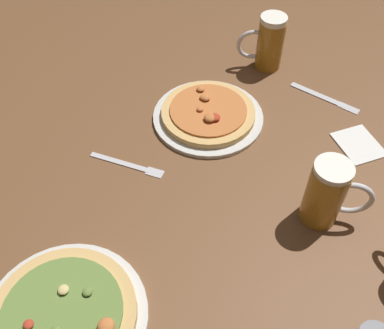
{
  "coord_description": "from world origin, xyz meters",
  "views": [
    {
      "loc": [
        -0.13,
        -0.71,
        0.86
      ],
      "look_at": [
        0.0,
        0.0,
        0.02
      ],
      "focal_mm": 42.0,
      "sensor_mm": 36.0,
      "label": 1
    }
  ],
  "objects_px": {
    "pizza_plate_near": "(64,316)",
    "knife_right": "(325,97)",
    "napkin_folded": "(359,144)",
    "fork_left": "(128,164)",
    "pizza_plate_far": "(208,114)",
    "beer_mug_pale": "(269,43)",
    "beer_mug_dark": "(327,193)"
  },
  "relations": [
    {
      "from": "beer_mug_pale",
      "to": "fork_left",
      "type": "distance_m",
      "value": 0.57
    },
    {
      "from": "pizza_plate_far",
      "to": "knife_right",
      "type": "bearing_deg",
      "value": 3.97
    },
    {
      "from": "beer_mug_dark",
      "to": "beer_mug_pale",
      "type": "xyz_separation_m",
      "value": [
        0.04,
        0.57,
        -0.0
      ]
    },
    {
      "from": "pizza_plate_near",
      "to": "knife_right",
      "type": "bearing_deg",
      "value": 35.87
    },
    {
      "from": "beer_mug_pale",
      "to": "fork_left",
      "type": "height_order",
      "value": "beer_mug_pale"
    },
    {
      "from": "pizza_plate_near",
      "to": "fork_left",
      "type": "bearing_deg",
      "value": 67.61
    },
    {
      "from": "pizza_plate_far",
      "to": "napkin_folded",
      "type": "relative_size",
      "value": 2.5
    },
    {
      "from": "pizza_plate_far",
      "to": "knife_right",
      "type": "height_order",
      "value": "pizza_plate_far"
    },
    {
      "from": "pizza_plate_far",
      "to": "knife_right",
      "type": "relative_size",
      "value": 1.81
    },
    {
      "from": "beer_mug_pale",
      "to": "napkin_folded",
      "type": "xyz_separation_m",
      "value": [
        0.14,
        -0.37,
        -0.08
      ]
    },
    {
      "from": "pizza_plate_near",
      "to": "fork_left",
      "type": "xyz_separation_m",
      "value": [
        0.15,
        0.38,
        -0.01
      ]
    },
    {
      "from": "napkin_folded",
      "to": "pizza_plate_near",
      "type": "bearing_deg",
      "value": -155.82
    },
    {
      "from": "beer_mug_dark",
      "to": "knife_right",
      "type": "bearing_deg",
      "value": 67.19
    },
    {
      "from": "pizza_plate_far",
      "to": "fork_left",
      "type": "relative_size",
      "value": 1.67
    },
    {
      "from": "napkin_folded",
      "to": "fork_left",
      "type": "distance_m",
      "value": 0.6
    },
    {
      "from": "beer_mug_pale",
      "to": "napkin_folded",
      "type": "relative_size",
      "value": 1.39
    },
    {
      "from": "knife_right",
      "to": "pizza_plate_near",
      "type": "bearing_deg",
      "value": -144.13
    },
    {
      "from": "pizza_plate_near",
      "to": "knife_right",
      "type": "xyz_separation_m",
      "value": [
        0.74,
        0.53,
        -0.01
      ]
    },
    {
      "from": "beer_mug_pale",
      "to": "knife_right",
      "type": "height_order",
      "value": "beer_mug_pale"
    },
    {
      "from": "beer_mug_dark",
      "to": "pizza_plate_near",
      "type": "bearing_deg",
      "value": -165.84
    },
    {
      "from": "pizza_plate_near",
      "to": "knife_right",
      "type": "distance_m",
      "value": 0.91
    },
    {
      "from": "beer_mug_pale",
      "to": "napkin_folded",
      "type": "bearing_deg",
      "value": -68.78
    },
    {
      "from": "beer_mug_pale",
      "to": "fork_left",
      "type": "xyz_separation_m",
      "value": [
        -0.46,
        -0.34,
        -0.08
      ]
    },
    {
      "from": "pizza_plate_near",
      "to": "fork_left",
      "type": "height_order",
      "value": "pizza_plate_near"
    },
    {
      "from": "pizza_plate_near",
      "to": "beer_mug_pale",
      "type": "xyz_separation_m",
      "value": [
        0.61,
        0.71,
        0.07
      ]
    },
    {
      "from": "beer_mug_dark",
      "to": "beer_mug_pale",
      "type": "relative_size",
      "value": 1.01
    },
    {
      "from": "beer_mug_pale",
      "to": "napkin_folded",
      "type": "distance_m",
      "value": 0.41
    },
    {
      "from": "knife_right",
      "to": "beer_mug_dark",
      "type": "bearing_deg",
      "value": -112.81
    },
    {
      "from": "pizza_plate_far",
      "to": "beer_mug_pale",
      "type": "bearing_deg",
      "value": 42.33
    },
    {
      "from": "beer_mug_dark",
      "to": "fork_left",
      "type": "xyz_separation_m",
      "value": [
        -0.42,
        0.23,
        -0.08
      ]
    },
    {
      "from": "beer_mug_pale",
      "to": "beer_mug_dark",
      "type": "bearing_deg",
      "value": -93.76
    },
    {
      "from": "pizza_plate_far",
      "to": "napkin_folded",
      "type": "distance_m",
      "value": 0.41
    }
  ]
}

